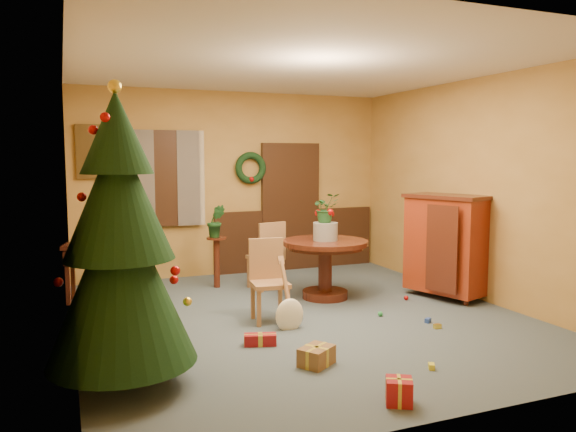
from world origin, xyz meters
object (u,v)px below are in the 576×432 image
christmas_tree (120,245)px  writing_desk (99,258)px  dining_table (325,258)px  sideboard (446,243)px  chair_near (268,277)px

christmas_tree → writing_desk: bearing=90.0°
dining_table → christmas_tree: bearing=-144.2°
writing_desk → sideboard: sideboard is taller
chair_near → christmas_tree: 2.31m
christmas_tree → sideboard: christmas_tree is taller
dining_table → sideboard: size_ratio=0.82×
dining_table → christmas_tree: 3.50m
sideboard → christmas_tree: bearing=-161.4°
sideboard → chair_near: bearing=-177.8°
dining_table → christmas_tree: (-2.79, -2.01, 0.63)m
writing_desk → dining_table: bearing=-19.0°
dining_table → christmas_tree: christmas_tree is taller
christmas_tree → sideboard: bearing=18.6°
chair_near → writing_desk: bearing=137.1°
dining_table → writing_desk: dining_table is taller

